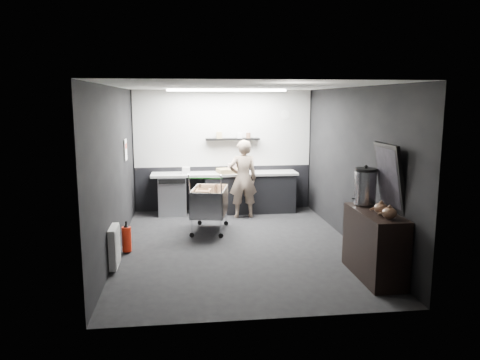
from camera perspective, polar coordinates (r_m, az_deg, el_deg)
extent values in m
plane|color=black|center=(8.14, -0.29, -8.01)|extent=(5.50, 5.50, 0.00)
plane|color=white|center=(7.75, -0.31, 11.35)|extent=(5.50, 5.50, 0.00)
plane|color=black|center=(10.55, -2.05, 3.59)|extent=(5.50, 0.00, 5.50)
plane|color=black|center=(5.16, 3.28, -3.00)|extent=(5.50, 0.00, 5.50)
plane|color=black|center=(7.86, -14.95, 1.12)|extent=(0.00, 5.50, 5.50)
plane|color=black|center=(8.30, 13.54, 1.64)|extent=(0.00, 5.50, 5.50)
cube|color=#BBBBB6|center=(10.48, -2.06, 6.30)|extent=(3.95, 0.02, 1.70)
cube|color=black|center=(10.65, -2.01, -0.97)|extent=(3.95, 0.02, 1.00)
cube|color=black|center=(10.41, -0.90, 5.01)|extent=(1.20, 0.22, 0.04)
cylinder|color=silver|center=(10.67, 5.52, 7.93)|extent=(0.20, 0.03, 0.20)
cube|color=white|center=(9.11, -13.78, 3.60)|extent=(0.02, 0.30, 0.40)
cube|color=red|center=(9.10, -13.76, 4.04)|extent=(0.02, 0.22, 0.10)
cube|color=silver|center=(7.20, -15.09, -7.84)|extent=(0.10, 0.50, 0.60)
cube|color=white|center=(9.59, -1.62, 10.87)|extent=(2.40, 0.20, 0.04)
cube|color=black|center=(10.43, 1.15, -1.62)|extent=(2.00, 0.56, 0.85)
cube|color=#A3A39F|center=(10.28, -1.87, 0.76)|extent=(3.20, 0.60, 0.05)
cube|color=#9EA0A5|center=(10.33, -8.23, -1.83)|extent=(0.60, 0.58, 0.85)
cube|color=black|center=(9.97, -8.31, -0.18)|extent=(0.56, 0.02, 0.10)
imported|color=#BDAC96|center=(9.89, 0.37, 0.13)|extent=(0.63, 0.44, 1.66)
cube|color=silver|center=(8.94, -3.72, -4.10)|extent=(0.79, 1.05, 0.02)
cube|color=silver|center=(8.88, -5.66, -2.64)|extent=(0.21, 0.93, 0.50)
cube|color=silver|center=(8.91, -1.83, -2.55)|extent=(0.21, 0.93, 0.50)
cube|color=silver|center=(8.43, -3.56, -3.27)|extent=(0.61, 0.14, 0.50)
cube|color=silver|center=(9.34, -3.91, -1.99)|extent=(0.61, 0.14, 0.50)
cylinder|color=silver|center=(8.55, -5.34, -5.85)|extent=(0.02, 0.02, 0.33)
cylinder|color=silver|center=(8.58, -1.75, -5.75)|extent=(0.02, 0.02, 0.33)
cylinder|color=silver|center=(9.39, -5.50, -4.43)|extent=(0.02, 0.02, 0.33)
cylinder|color=silver|center=(9.42, -2.24, -4.34)|extent=(0.02, 0.02, 0.33)
cylinder|color=#227E24|center=(8.27, -3.57, 0.22)|extent=(0.61, 0.15, 0.03)
cube|color=brown|center=(8.99, -4.63, -2.57)|extent=(0.33, 0.38, 0.42)
cube|color=brown|center=(8.77, -2.67, -3.01)|extent=(0.30, 0.36, 0.38)
cylinder|color=black|center=(8.59, -5.32, -6.78)|extent=(0.09, 0.05, 0.09)
cylinder|color=black|center=(9.43, -5.48, -5.28)|extent=(0.09, 0.05, 0.09)
cylinder|color=black|center=(8.62, -1.75, -6.68)|extent=(0.09, 0.05, 0.09)
cylinder|color=black|center=(9.45, -2.24, -5.20)|extent=(0.09, 0.05, 0.09)
cube|color=black|center=(6.90, 16.05, -7.58)|extent=(0.48, 1.27, 0.95)
cylinder|color=silver|center=(7.10, 15.01, -0.89)|extent=(0.32, 0.32, 0.49)
cylinder|color=black|center=(7.06, 15.10, 1.22)|extent=(0.32, 0.32, 0.04)
sphere|color=black|center=(7.05, 15.12, 1.56)|extent=(0.05, 0.05, 0.05)
ellipsoid|color=brown|center=(6.61, 16.81, -3.34)|extent=(0.19, 0.19, 0.15)
ellipsoid|color=brown|center=(6.38, 17.76, -3.87)|extent=(0.19, 0.19, 0.15)
cube|color=black|center=(6.81, 17.78, 0.33)|extent=(0.21, 0.74, 0.94)
cube|color=black|center=(6.80, 17.59, 0.33)|extent=(0.15, 0.63, 0.81)
cylinder|color=red|center=(7.95, -13.65, -7.02)|extent=(0.15, 0.15, 0.41)
cone|color=black|center=(7.88, -13.71, -5.42)|extent=(0.10, 0.10, 0.06)
cylinder|color=black|center=(7.87, -13.72, -5.13)|extent=(0.03, 0.03, 0.06)
cube|color=#988251|center=(10.23, -1.33, 1.14)|extent=(0.56, 0.48, 0.10)
cylinder|color=silver|center=(10.28, -0.96, 1.46)|extent=(0.20, 0.20, 0.20)
cube|color=silver|center=(10.18, -6.59, 1.17)|extent=(0.17, 0.13, 0.14)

